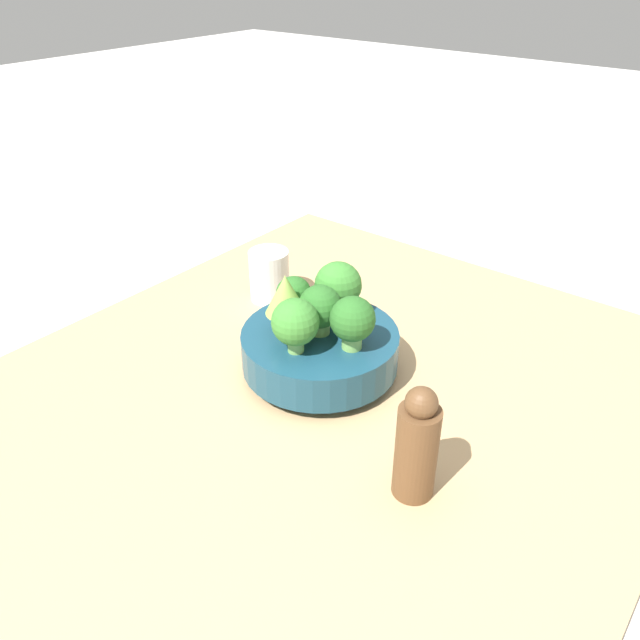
% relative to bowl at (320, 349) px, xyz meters
% --- Properties ---
extents(ground_plane, '(6.00, 6.00, 0.00)m').
position_rel_bowl_xyz_m(ground_plane, '(0.03, 0.03, -0.08)').
color(ground_plane, silver).
extents(table, '(0.95, 0.83, 0.04)m').
position_rel_bowl_xyz_m(table, '(0.03, 0.03, -0.06)').
color(table, tan).
rests_on(table, ground_plane).
extents(bowl, '(0.21, 0.21, 0.07)m').
position_rel_bowl_xyz_m(bowl, '(0.00, 0.00, 0.00)').
color(bowl, navy).
rests_on(bowl, table).
extents(broccoli_floret_back, '(0.06, 0.06, 0.07)m').
position_rel_bowl_xyz_m(broccoli_floret_back, '(0.00, 0.05, 0.07)').
color(broccoli_floret_back, '#7AB256').
rests_on(broccoli_floret_back, bowl).
extents(romanesco_piece_near, '(0.06, 0.06, 0.09)m').
position_rel_bowl_xyz_m(romanesco_piece_near, '(0.03, -0.03, 0.08)').
color(romanesco_piece_near, '#609347').
rests_on(romanesco_piece_near, bowl).
extents(broccoli_floret_front, '(0.05, 0.05, 0.06)m').
position_rel_bowl_xyz_m(broccoli_floret_front, '(-0.01, -0.05, 0.06)').
color(broccoli_floret_front, '#6BA34C').
rests_on(broccoli_floret_front, bowl).
extents(broccoli_floret_left, '(0.07, 0.07, 0.08)m').
position_rel_bowl_xyz_m(broccoli_floret_left, '(-0.05, -0.01, 0.07)').
color(broccoli_floret_left, '#7AB256').
rests_on(broccoli_floret_left, bowl).
extents(broccoli_floret_center, '(0.06, 0.06, 0.07)m').
position_rel_bowl_xyz_m(broccoli_floret_center, '(-0.00, -0.00, 0.07)').
color(broccoli_floret_center, '#7AB256').
rests_on(broccoli_floret_center, bowl).
extents(broccoli_floret_right, '(0.06, 0.06, 0.07)m').
position_rel_bowl_xyz_m(broccoli_floret_right, '(0.05, 0.00, 0.07)').
color(broccoli_floret_right, '#7AB256').
rests_on(broccoli_floret_right, bowl).
extents(cup, '(0.07, 0.07, 0.09)m').
position_rel_bowl_xyz_m(cup, '(-0.11, -0.20, 0.00)').
color(cup, silver).
rests_on(cup, table).
extents(pepper_mill, '(0.05, 0.05, 0.14)m').
position_rel_bowl_xyz_m(pepper_mill, '(0.11, 0.22, 0.03)').
color(pepper_mill, brown).
rests_on(pepper_mill, table).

